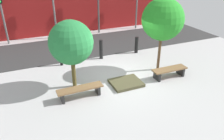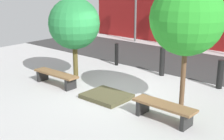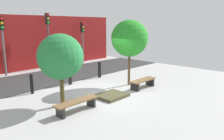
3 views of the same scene
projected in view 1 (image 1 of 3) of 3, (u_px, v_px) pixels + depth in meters
ground_plane at (120, 78)px, 9.97m from camera, size 18.00×18.00×0.00m
road_strip at (89, 45)px, 13.88m from camera, size 18.00×4.05×0.01m
building_facade at (74, 6)px, 15.70m from camera, size 16.20×0.50×3.80m
bench_left at (80, 90)px, 8.46m from camera, size 1.80×0.45×0.43m
bench_right at (169, 71)px, 9.93m from camera, size 1.65×0.50×0.44m
planter_bed at (126, 83)px, 9.47m from camera, size 1.31×1.08×0.13m
tree_behind_left_bench at (71, 43)px, 8.46m from camera, size 1.76×1.76×2.85m
tree_behind_right_bench at (163, 20)px, 9.71m from camera, size 1.89×1.89×3.42m
bollard_far_left at (61, 57)px, 11.04m from camera, size 0.15×0.15×0.91m
bollard_left at (101, 49)px, 11.77m from camera, size 0.19×0.19×1.06m
bollard_center at (136, 45)px, 12.56m from camera, size 0.20×0.20×0.94m
traffic_light_west at (1, 8)px, 13.11m from camera, size 0.28×0.27×3.30m
traffic_light_mid_west at (53, 0)px, 14.11m from camera, size 0.28×0.27×3.63m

